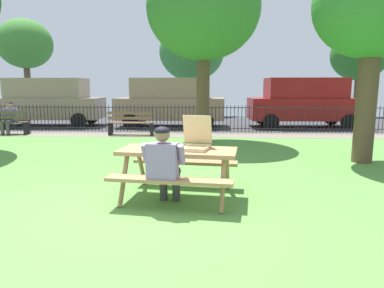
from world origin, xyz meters
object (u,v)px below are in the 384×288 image
picnic_table_foreground (178,160)px  pizza_box_open (195,143)px  park_bench_center (131,124)px  tree_midground_right (374,7)px  far_tree_left (25,44)px  far_tree_midleft (192,52)px  parked_car_left (171,101)px  far_tree_center (359,55)px  parked_car_far_left (49,101)px  tree_by_fence (203,9)px  parked_car_center (304,102)px  person_on_park_bench (9,116)px  adult_at_table (164,163)px  park_bench_left (5,123)px

picnic_table_foreground → pizza_box_open: (0.26, 0.05, 0.27)m
park_bench_center → tree_midground_right: bearing=-33.4°
park_bench_center → picnic_table_foreground: bearing=-71.6°
park_bench_center → tree_midground_right: size_ratio=0.35×
far_tree_left → pizza_box_open: bearing=-55.6°
far_tree_midleft → picnic_table_foreground: bearing=-88.1°
parked_car_left → far_tree_center: (10.77, 6.96, 2.50)m
pizza_box_open → parked_car_far_left: (-6.77, 9.57, 0.23)m
far_tree_left → far_tree_midleft: 10.53m
picnic_table_foreground → pizza_box_open: 0.38m
tree_by_fence → far_tree_midleft: far_tree_midleft is taller
parked_car_far_left → parked_car_center: (11.06, -0.00, 0.00)m
far_tree_midleft → tree_midground_right: bearing=-71.6°
tree_midground_right → person_on_park_bench: bearing=158.8°
pizza_box_open → far_tree_center: bearing=60.4°
tree_by_fence → parked_car_center: (4.24, 3.99, -2.92)m
pizza_box_open → parked_car_left: size_ratio=0.13×
far_tree_left → parked_car_far_left: bearing=-56.8°
far_tree_midleft → far_tree_center: (10.18, 0.00, -0.25)m
tree_midground_right → far_tree_left: far_tree_left is taller
parked_car_far_left → picnic_table_foreground: bearing=-55.9°
person_on_park_bench → far_tree_left: far_tree_left is taller
pizza_box_open → parked_car_far_left: 11.72m
adult_at_table → tree_by_fence: tree_by_fence is taller
picnic_table_foreground → tree_by_fence: size_ratio=0.35×
picnic_table_foreground → parked_car_left: bearing=96.8°
picnic_table_foreground → tree_by_fence: tree_by_fence is taller
parked_car_far_left → parked_car_left: 5.37m
park_bench_center → parked_car_far_left: 5.05m
far_tree_midleft → park_bench_left: bearing=-123.5°
parked_car_left → far_tree_midleft: bearing=85.1°
tree_midground_right → parked_car_far_left: bearing=147.0°
park_bench_center → far_tree_left: 13.62m
far_tree_left → far_tree_center: size_ratio=1.15×
picnic_table_foreground → tree_midground_right: 5.65m
park_bench_center → person_on_park_bench: 4.47m
park_bench_center → far_tree_left: size_ratio=0.27×
person_on_park_bench → far_tree_center: bearing=30.4°
tree_midground_right → parked_car_center: bearing=85.7°
park_bench_left → person_on_park_bench: bearing=6.5°
park_bench_center → person_on_park_bench: person_on_park_bench is taller
person_on_park_bench → far_tree_midleft: 11.89m
far_tree_center → person_on_park_bench: bearing=-149.6°
parked_car_left → far_tree_center: bearing=32.8°
park_bench_left → park_bench_center: same height
adult_at_table → tree_by_fence: size_ratio=0.21×
adult_at_table → far_tree_left: size_ratio=0.20×
park_bench_center → tree_midground_right: tree_midground_right is taller
tree_midground_right → far_tree_center: 14.91m
park_bench_left → far_tree_midleft: (6.38, 9.65, 3.43)m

